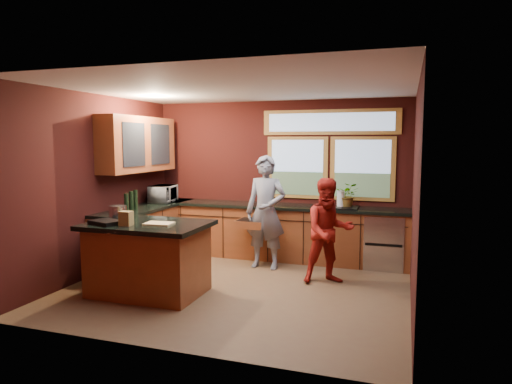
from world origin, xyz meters
The scene contains 14 objects.
floor centered at (0.00, 0.00, 0.00)m, with size 4.50×4.50×0.00m, color brown.
room_shell centered at (-0.60, 0.32, 1.80)m, with size 4.52×4.02×2.71m.
back_counter centered at (0.20, 1.70, 0.46)m, with size 4.50×0.64×0.93m.
left_counter centered at (-1.95, 0.85, 0.47)m, with size 0.64×2.30×0.93m.
island centered at (-1.03, -0.60, 0.48)m, with size 1.55×1.05×0.95m.
person_grey centered at (0.06, 1.07, 0.89)m, with size 0.65×0.43×1.78m, color slate.
person_red centered at (1.13, 0.61, 0.74)m, with size 0.72×0.56×1.49m, color maroon.
microwave centered at (-1.92, 1.36, 1.08)m, with size 0.54×0.36×0.30m, color #999999.
potted_plant centered at (1.25, 1.75, 1.13)m, with size 0.36×0.31×0.40m, color #999999.
paper_towel centered at (1.14, 1.70, 1.07)m, with size 0.12×0.12×0.28m, color white.
cutting_board centered at (-0.83, -0.65, 0.95)m, with size 0.35×0.25×0.02m, color tan.
stock_pot centered at (-1.58, -0.45, 1.03)m, with size 0.24×0.24×0.18m, color #B6B6BB.
paper_bag centered at (-1.18, -0.85, 1.03)m, with size 0.15×0.12×0.18m, color brown.
black_tray centered at (-1.48, -0.85, 0.97)m, with size 0.40×0.28×0.05m, color black.
Camera 1 is at (2.14, -5.70, 1.99)m, focal length 32.00 mm.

